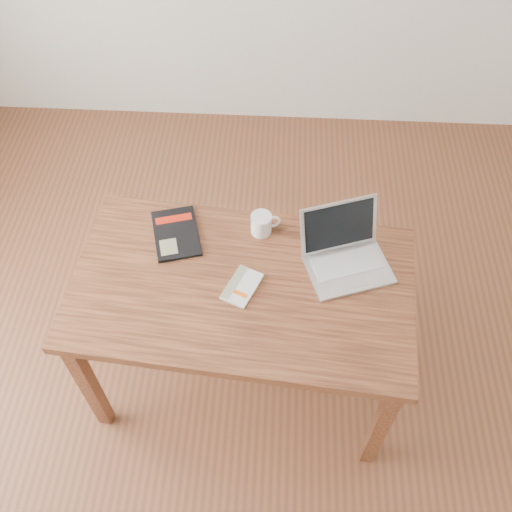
# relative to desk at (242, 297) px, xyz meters

# --- Properties ---
(room) EXTENTS (4.04, 4.04, 2.70)m
(room) POSITION_rel_desk_xyz_m (-0.10, -0.10, 0.69)
(room) COLOR brown
(room) RESTS_ON ground
(desk) EXTENTS (1.35, 0.85, 0.75)m
(desk) POSITION_rel_desk_xyz_m (0.00, 0.00, 0.00)
(desk) COLOR brown
(desk) RESTS_ON ground
(white_guidebook) EXTENTS (0.16, 0.19, 0.01)m
(white_guidebook) POSITION_rel_desk_xyz_m (0.00, -0.01, 0.10)
(white_guidebook) COLOR silver
(white_guidebook) RESTS_ON desk
(black_guidebook) EXTENTS (0.24, 0.30, 0.01)m
(black_guidebook) POSITION_rel_desk_xyz_m (-0.28, 0.23, 0.10)
(black_guidebook) COLOR black
(black_guidebook) RESTS_ON desk
(laptop) EXTENTS (0.38, 0.37, 0.21)m
(laptop) POSITION_rel_desk_xyz_m (0.39, 0.13, 0.13)
(laptop) COLOR silver
(laptop) RESTS_ON desk
(coffee_mug) EXTENTS (0.12, 0.08, 0.09)m
(coffee_mug) POSITION_rel_desk_xyz_m (0.06, 0.26, 0.14)
(coffee_mug) COLOR white
(coffee_mug) RESTS_ON desk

